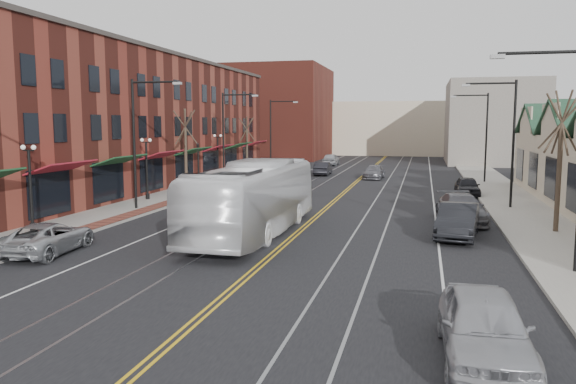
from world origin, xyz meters
The scene contains 30 objects.
ground centered at (0.00, 0.00, 0.00)m, with size 160.00×160.00×0.00m, color black.
sidewalk_left centered at (-12.00, 20.00, 0.07)m, with size 4.00×120.00×0.15m, color gray.
sidewalk_right centered at (12.00, 20.00, 0.07)m, with size 4.00×120.00×0.15m, color gray.
building_left centered at (-19.00, 27.00, 5.50)m, with size 10.00×50.00×11.00m, color maroon.
backdrop_left centered at (-16.00, 70.00, 7.00)m, with size 14.00×18.00×14.00m, color maroon.
backdrop_mid centered at (0.00, 85.00, 4.50)m, with size 22.00×14.00×9.00m, color beige.
backdrop_right centered at (15.00, 65.00, 5.50)m, with size 12.00×16.00×11.00m, color slate.
streetlight_l_1 centered at (-11.05, 16.00, 5.03)m, with size 3.33×0.25×8.00m.
streetlight_l_2 centered at (-11.05, 32.00, 5.03)m, with size 3.33×0.25×8.00m.
streetlight_l_3 centered at (-11.05, 48.00, 5.03)m, with size 3.33×0.25×8.00m.
streetlight_r_0 centered at (11.05, 6.00, 5.03)m, with size 3.33×0.25×8.00m.
streetlight_r_1 centered at (11.05, 22.00, 5.03)m, with size 3.33×0.25×8.00m.
streetlight_r_2 centered at (11.05, 38.00, 5.03)m, with size 3.33×0.25×8.00m.
lamppost_l_1 centered at (-12.80, 8.00, 2.20)m, with size 0.84×0.28×4.27m.
lamppost_l_2 centered at (-12.80, 20.00, 2.20)m, with size 0.84×0.28×4.27m.
lamppost_l_3 centered at (-12.80, 34.00, 2.20)m, with size 0.84×0.28×4.27m.
tree_left_near centered at (-12.50, 26.00, 3.51)m, with size 1.78×1.37×6.48m.
tree_left_far centered at (-12.50, 42.00, 3.28)m, with size 1.66×1.28×6.02m.
tree_right_mid centered at (12.50, 14.00, 3.75)m, with size 1.90×1.46×6.93m.
manhole_far centered at (-11.20, 8.00, 0.16)m, with size 0.60×0.60×0.02m, color #592D19.
traffic_signal centered at (-10.60, 24.00, 2.35)m, with size 0.18×0.15×3.80m.
transit_bus centered at (-2.00, 10.40, 1.80)m, with size 3.02×12.90×3.59m, color white.
parked_suv centered at (-9.30, 4.50, 0.67)m, with size 2.22×4.80×1.34m, color #A6A9AD.
parked_car_a centered at (7.50, -2.57, 0.83)m, with size 1.95×4.85×1.65m, color #A2A3A9.
parked_car_b centered at (7.72, 11.99, 0.82)m, with size 1.73×4.96×1.64m, color black.
parked_car_c centered at (8.13, 16.31, 0.78)m, with size 2.19×5.40×1.57m, color slate.
parked_car_d centered at (9.30, 28.38, 0.72)m, with size 1.70×4.22×1.44m, color black.
distant_car_left centered at (-4.26, 42.44, 0.70)m, with size 1.48×4.23×1.39m, color black.
distant_car_right centered at (1.31, 39.90, 0.65)m, with size 1.82×4.48×1.30m, color slate.
distant_car_far centered at (-5.63, 56.05, 0.79)m, with size 1.86×4.62×1.57m, color #A9ABB0.
Camera 1 is at (6.03, -15.72, 5.49)m, focal length 35.00 mm.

